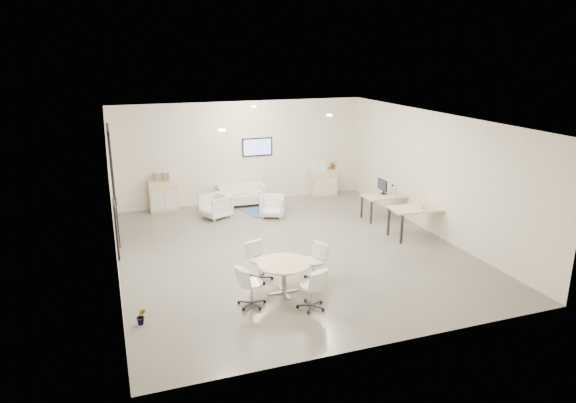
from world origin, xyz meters
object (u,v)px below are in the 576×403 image
Objects in this scene: desk_front at (419,211)px; round_table at (284,267)px; loveseat at (242,195)px; armchair_right at (272,205)px; armchair_left at (216,205)px; sideboard_left at (164,196)px; desk_rear at (386,198)px; sideboard_right at (323,183)px.

desk_front is 4.80m from round_table.
armchair_right is at bearing -67.53° from loveseat.
desk_front is (4.68, -3.33, 0.33)m from armchair_left.
desk_front is at bearing -18.05° from armchair_right.
armchair_left reaches higher than loveseat.
sideboard_left is at bearing -153.95° from armchair_left.
armchair_left is at bearing -40.16° from sideboard_left.
desk_rear is 5.60m from round_table.
loveseat is (2.39, -0.13, -0.18)m from sideboard_left.
sideboard_left is at bearing 149.32° from desk_front.
round_table is at bearing -140.49° from desk_rear.
armchair_left is (1.35, -1.14, -0.10)m from sideboard_left.
armchair_right is 3.30m from desk_rear.
round_table is at bearing -150.36° from desk_front.
sideboard_left is at bearing 179.26° from loveseat.
sideboard_right is 7.36m from round_table.
sideboard_right is 1.17× the size of armchair_left.
sideboard_right is 0.56× the size of desk_front.
desk_front reaches higher than round_table.
armchair_left reaches higher than armchair_right.
loveseat is 5.68m from desk_front.
sideboard_left is 1.08× the size of sideboard_right.
loveseat is at bearing 134.89° from armchair_right.
desk_front reaches higher than loveseat.
loveseat is 2.16× the size of armchair_right.
loveseat is 1.12× the size of desk_rear.
armchair_right is (1.59, -0.47, -0.03)m from armchair_left.
desk_rear is at bearing 45.78° from armchair_left.
sideboard_right is 2.96m from desk_rear.
armchair_left is 5.27m from round_table.
sideboard_right is 1.27× the size of armchair_right.
sideboard_right is 4.55m from desk_front.
round_table is (-3.62, -6.41, 0.13)m from sideboard_right.
desk_rear is 1.61m from desk_front.
desk_front is at bearing 23.76° from round_table.
loveseat is 1.45m from armchair_left.
sideboard_left is 1.77m from armchair_left.
loveseat is 4.52m from desk_rear.
sideboard_right is 4.07m from armchair_left.
desk_rear is (4.63, -1.72, 0.25)m from armchair_left.
loveseat is at bearing 83.12° from round_table.
desk_rear is (5.98, -2.86, 0.15)m from sideboard_left.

